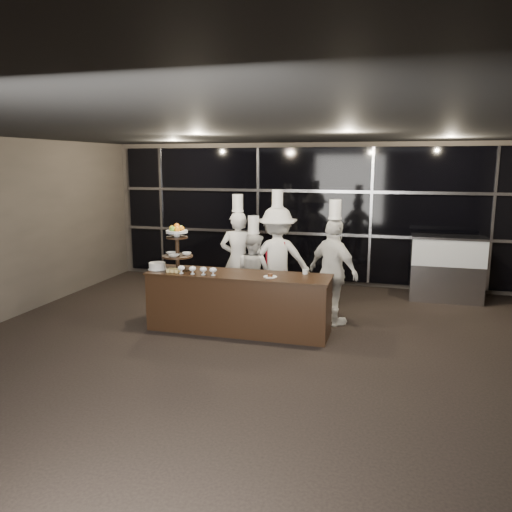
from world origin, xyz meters
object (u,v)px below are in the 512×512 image
(layer_cake, at_px, (157,266))
(display_case, at_px, (447,265))
(buffet_counter, at_px, (238,302))
(chef_a, at_px, (238,259))
(chef_b, at_px, (254,272))
(chef_d, at_px, (333,271))
(chef_c, at_px, (277,259))
(display_stand, at_px, (177,244))

(layer_cake, xyz_separation_m, display_case, (4.60, 2.78, -0.29))
(buffet_counter, relative_size, display_case, 2.14)
(chef_a, bearing_deg, display_case, 22.14)
(chef_a, distance_m, chef_b, 0.44)
(buffet_counter, height_order, chef_b, chef_b)
(chef_a, height_order, chef_d, chef_a)
(chef_c, bearing_deg, display_case, 27.14)
(chef_d, bearing_deg, chef_a, 163.91)
(display_stand, height_order, chef_a, chef_a)
(display_stand, xyz_separation_m, chef_d, (2.36, 0.74, -0.46))
(display_stand, xyz_separation_m, layer_cake, (-0.33, -0.05, -0.37))
(display_stand, height_order, layer_cake, display_stand)
(display_case, relative_size, chef_b, 0.78)
(layer_cake, height_order, chef_c, chef_c)
(buffet_counter, xyz_separation_m, chef_d, (1.36, 0.74, 0.41))
(buffet_counter, height_order, chef_d, chef_d)
(buffet_counter, xyz_separation_m, chef_c, (0.32, 1.23, 0.46))
(display_case, distance_m, chef_a, 3.96)
(buffet_counter, bearing_deg, chef_a, 107.62)
(display_stand, relative_size, chef_d, 0.37)
(layer_cake, bearing_deg, display_case, 31.18)
(display_stand, xyz_separation_m, chef_c, (1.32, 1.23, -0.41))
(display_stand, bearing_deg, chef_a, 64.07)
(buffet_counter, relative_size, chef_d, 1.40)
(display_stand, distance_m, chef_b, 1.54)
(buffet_counter, xyz_separation_m, display_case, (3.27, 2.73, 0.22))
(chef_b, relative_size, chef_c, 0.80)
(display_case, relative_size, chef_a, 0.65)
(chef_b, bearing_deg, display_stand, -132.62)
(chef_a, xyz_separation_m, chef_c, (0.72, -0.02, 0.03))
(chef_b, bearing_deg, display_case, 27.14)
(buffet_counter, height_order, chef_c, chef_c)
(display_stand, relative_size, display_case, 0.56)
(chef_a, xyz_separation_m, chef_d, (1.76, -0.51, -0.02))
(buffet_counter, xyz_separation_m, display_stand, (-1.00, -0.00, 0.87))
(display_case, bearing_deg, chef_c, -152.86)
(display_case, relative_size, chef_c, 0.62)
(chef_c, bearing_deg, display_stand, -137.21)
(chef_c, bearing_deg, chef_b, -152.84)
(chef_a, bearing_deg, chef_b, -31.14)
(chef_b, relative_size, chef_d, 0.84)
(layer_cake, xyz_separation_m, chef_a, (0.94, 1.29, -0.07))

